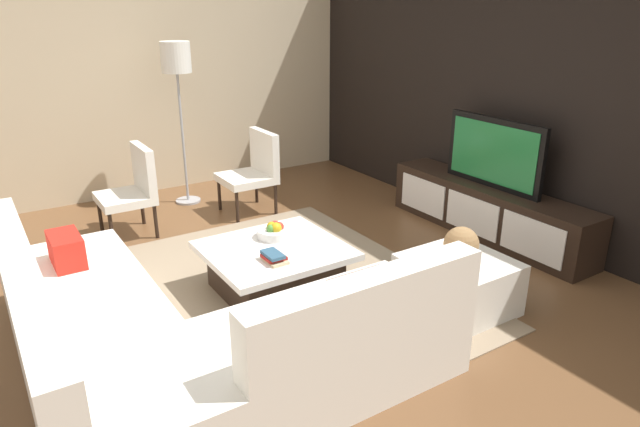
{
  "coord_description": "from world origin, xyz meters",
  "views": [
    {
      "loc": [
        3.41,
        -1.75,
        2.16
      ],
      "look_at": [
        -0.22,
        0.6,
        0.52
      ],
      "focal_mm": 31.53,
      "sensor_mm": 36.0,
      "label": 1
    }
  ],
  "objects_px": {
    "accent_chair_near": "(134,186)",
    "television": "(494,153)",
    "media_console": "(487,211)",
    "fruit_bowl": "(275,231)",
    "ottoman": "(457,284)",
    "book_stack": "(274,257)",
    "accent_chair_far": "(254,167)",
    "decorative_ball": "(461,244)",
    "floor_lamp": "(177,68)",
    "sectional_couch": "(179,335)",
    "coffee_table": "(275,268)"
  },
  "relations": [
    {
      "from": "media_console",
      "to": "fruit_bowl",
      "type": "xyz_separation_m",
      "value": [
        -0.28,
        -2.2,
        0.18
      ]
    },
    {
      "from": "accent_chair_far",
      "to": "decorative_ball",
      "type": "distance_m",
      "value": 2.73
    },
    {
      "from": "accent_chair_near",
      "to": "decorative_ball",
      "type": "relative_size",
      "value": 3.44
    },
    {
      "from": "fruit_bowl",
      "to": "accent_chair_near",
      "type": "bearing_deg",
      "value": -157.66
    },
    {
      "from": "coffee_table",
      "to": "accent_chair_far",
      "type": "xyz_separation_m",
      "value": [
        -1.75,
        0.71,
        0.29
      ]
    },
    {
      "from": "coffee_table",
      "to": "fruit_bowl",
      "type": "relative_size",
      "value": 3.68
    },
    {
      "from": "fruit_bowl",
      "to": "ottoman",
      "type": "bearing_deg",
      "value": 38.34
    },
    {
      "from": "decorative_ball",
      "to": "book_stack",
      "type": "height_order",
      "value": "decorative_ball"
    },
    {
      "from": "floor_lamp",
      "to": "accent_chair_far",
      "type": "height_order",
      "value": "floor_lamp"
    },
    {
      "from": "accent_chair_near",
      "to": "accent_chair_far",
      "type": "bearing_deg",
      "value": 97.79
    },
    {
      "from": "accent_chair_near",
      "to": "television",
      "type": "bearing_deg",
      "value": 66.3
    },
    {
      "from": "television",
      "to": "coffee_table",
      "type": "relative_size",
      "value": 1.06
    },
    {
      "from": "sectional_couch",
      "to": "coffee_table",
      "type": "xyz_separation_m",
      "value": [
        -0.63,
        0.99,
        -0.08
      ]
    },
    {
      "from": "coffee_table",
      "to": "decorative_ball",
      "type": "bearing_deg",
      "value": 46.19
    },
    {
      "from": "fruit_bowl",
      "to": "book_stack",
      "type": "height_order",
      "value": "fruit_bowl"
    },
    {
      "from": "ottoman",
      "to": "book_stack",
      "type": "distance_m",
      "value": 1.37
    },
    {
      "from": "accent_chair_near",
      "to": "ottoman",
      "type": "bearing_deg",
      "value": 39.46
    },
    {
      "from": "media_console",
      "to": "television",
      "type": "xyz_separation_m",
      "value": [
        -0.0,
        0.0,
        0.58
      ]
    },
    {
      "from": "decorative_ball",
      "to": "book_stack",
      "type": "bearing_deg",
      "value": -123.57
    },
    {
      "from": "media_console",
      "to": "television",
      "type": "bearing_deg",
      "value": 90.0
    },
    {
      "from": "coffee_table",
      "to": "fruit_bowl",
      "type": "bearing_deg",
      "value": 150.58
    },
    {
      "from": "floor_lamp",
      "to": "book_stack",
      "type": "distance_m",
      "value": 2.87
    },
    {
      "from": "accent_chair_far",
      "to": "fruit_bowl",
      "type": "bearing_deg",
      "value": -11.93
    },
    {
      "from": "coffee_table",
      "to": "accent_chair_near",
      "type": "xyz_separation_m",
      "value": [
        -1.8,
        -0.56,
        0.29
      ]
    },
    {
      "from": "ottoman",
      "to": "accent_chair_far",
      "type": "relative_size",
      "value": 0.8
    },
    {
      "from": "sectional_couch",
      "to": "coffee_table",
      "type": "distance_m",
      "value": 1.18
    },
    {
      "from": "book_stack",
      "to": "ottoman",
      "type": "bearing_deg",
      "value": 56.43
    },
    {
      "from": "coffee_table",
      "to": "accent_chair_near",
      "type": "height_order",
      "value": "accent_chair_near"
    },
    {
      "from": "coffee_table",
      "to": "accent_chair_near",
      "type": "bearing_deg",
      "value": -162.57
    },
    {
      "from": "television",
      "to": "coffee_table",
      "type": "bearing_deg",
      "value": -92.49
    },
    {
      "from": "floor_lamp",
      "to": "television",
      "type": "bearing_deg",
      "value": 39.95
    },
    {
      "from": "ottoman",
      "to": "accent_chair_far",
      "type": "height_order",
      "value": "accent_chair_far"
    },
    {
      "from": "television",
      "to": "accent_chair_far",
      "type": "height_order",
      "value": "television"
    },
    {
      "from": "television",
      "to": "floor_lamp",
      "type": "distance_m",
      "value": 3.36
    },
    {
      "from": "accent_chair_near",
      "to": "book_stack",
      "type": "distance_m",
      "value": 2.06
    },
    {
      "from": "sectional_couch",
      "to": "ottoman",
      "type": "relative_size",
      "value": 3.6
    },
    {
      "from": "television",
      "to": "decorative_ball",
      "type": "height_order",
      "value": "television"
    },
    {
      "from": "media_console",
      "to": "ottoman",
      "type": "relative_size",
      "value": 3.18
    },
    {
      "from": "television",
      "to": "accent_chair_far",
      "type": "xyz_separation_m",
      "value": [
        -1.85,
        -1.59,
        -0.34
      ]
    },
    {
      "from": "media_console",
      "to": "floor_lamp",
      "type": "xyz_separation_m",
      "value": [
        -2.53,
        -2.12,
        1.24
      ]
    },
    {
      "from": "floor_lamp",
      "to": "accent_chair_far",
      "type": "distance_m",
      "value": 1.32
    },
    {
      "from": "sectional_couch",
      "to": "ottoman",
      "type": "xyz_separation_m",
      "value": [
        0.34,
        2.0,
        -0.08
      ]
    },
    {
      "from": "sectional_couch",
      "to": "floor_lamp",
      "type": "height_order",
      "value": "floor_lamp"
    },
    {
      "from": "media_console",
      "to": "book_stack",
      "type": "distance_m",
      "value": 2.42
    },
    {
      "from": "accent_chair_near",
      "to": "fruit_bowl",
      "type": "height_order",
      "value": "accent_chair_near"
    },
    {
      "from": "media_console",
      "to": "fruit_bowl",
      "type": "height_order",
      "value": "fruit_bowl"
    },
    {
      "from": "media_console",
      "to": "accent_chair_far",
      "type": "distance_m",
      "value": 2.45
    },
    {
      "from": "decorative_ball",
      "to": "coffee_table",
      "type": "bearing_deg",
      "value": -133.81
    },
    {
      "from": "sectional_couch",
      "to": "coffee_table",
      "type": "relative_size",
      "value": 2.44
    },
    {
      "from": "accent_chair_near",
      "to": "fruit_bowl",
      "type": "bearing_deg",
      "value": 32.2
    }
  ]
}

